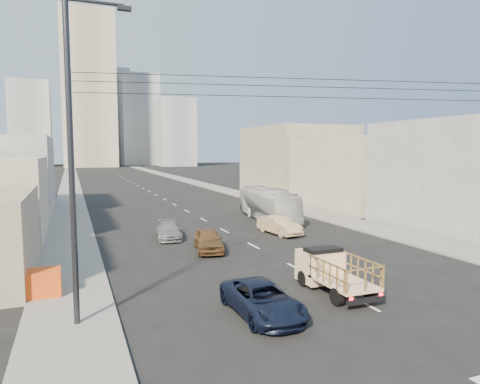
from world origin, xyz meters
TOP-DOWN VIEW (x-y plane):
  - ground at (0.00, 0.00)m, footprint 420.00×420.00m
  - sidewalk_left at (-11.75, 70.00)m, footprint 3.50×180.00m
  - sidewalk_right at (11.75, 70.00)m, footprint 3.50×180.00m
  - lane_dashes at (0.00, 53.00)m, footprint 0.15×104.00m
  - flatbed_pickup at (-0.39, 3.83)m, footprint 1.95×4.41m
  - navy_pickup at (-4.63, 2.41)m, footprint 2.24×4.72m
  - city_bus at (5.63, 23.60)m, footprint 3.56×10.93m
  - sedan_brown at (-3.33, 13.68)m, footprint 2.45×4.47m
  - sedan_tan at (3.48, 16.98)m, footprint 2.12×4.54m
  - sedan_grey at (-4.90, 18.51)m, footprint 2.29×4.39m
  - streetlamp_left at (-11.39, 4.00)m, footprint 2.36×0.25m
  - overhead_wires at (0.00, 1.50)m, footprint 23.01×5.02m
  - crate_stack at (-13.00, 7.86)m, footprint 1.80×1.20m
  - bldg_right_near at (19.00, 14.00)m, footprint 10.00×12.00m
  - bldg_right_mid at (19.50, 28.00)m, footprint 11.00×14.00m
  - bldg_right_far at (20.00, 44.00)m, footprint 12.00×16.00m
  - high_rise_tower at (-4.00, 170.00)m, footprint 20.00×20.00m
  - midrise_ne at (18.00, 185.00)m, footprint 16.00×16.00m
  - midrise_nw at (-26.00, 180.00)m, footprint 15.00×15.00m
  - midrise_back at (6.00, 200.00)m, footprint 18.00×18.00m
  - midrise_east at (30.00, 165.00)m, footprint 14.00×14.00m

SIDE VIEW (x-z plane):
  - ground at x=0.00m, z-range 0.00..0.00m
  - lane_dashes at x=0.00m, z-range 0.00..0.01m
  - sidewalk_left at x=-11.75m, z-range 0.00..0.12m
  - sidewalk_right at x=11.75m, z-range 0.00..0.12m
  - sedan_grey at x=-4.90m, z-range 0.00..1.22m
  - navy_pickup at x=-4.63m, z-range 0.00..1.30m
  - crate_stack at x=-13.00m, z-range 0.12..1.26m
  - sedan_brown at x=-3.33m, z-range 0.00..1.44m
  - sedan_tan at x=3.48m, z-range 0.00..1.44m
  - flatbed_pickup at x=-0.39m, z-range 0.14..2.04m
  - city_bus at x=5.63m, z-range 0.00..2.99m
  - bldg_right_mid at x=19.50m, z-range 0.00..8.00m
  - bldg_right_near at x=19.00m, z-range 0.00..9.00m
  - bldg_right_far at x=20.00m, z-range 0.00..10.00m
  - streetlamp_left at x=-11.39m, z-range 0.44..12.44m
  - overhead_wires at x=0.00m, z-range 8.60..9.33m
  - midrise_east at x=30.00m, z-range 0.00..28.00m
  - midrise_nw at x=-26.00m, z-range 0.00..34.00m
  - midrise_ne at x=18.00m, z-range 0.00..40.00m
  - midrise_back at x=6.00m, z-range 0.00..44.00m
  - high_rise_tower at x=-4.00m, z-range 0.00..60.00m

